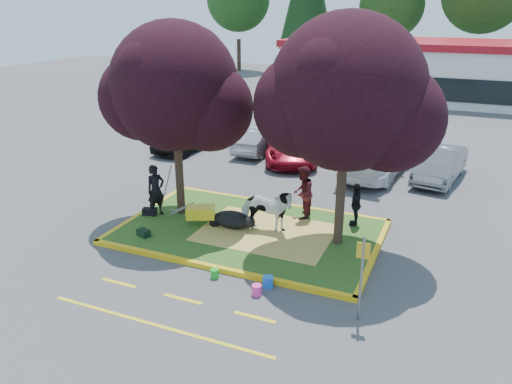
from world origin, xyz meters
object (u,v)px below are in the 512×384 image
at_px(wheelbarrow, 201,212).
at_px(sign_post, 362,271).
at_px(car_silver, 259,139).
at_px(handler, 156,190).
at_px(calf, 232,220).
at_px(bucket_pink, 257,290).
at_px(car_black, 188,134).
at_px(cow, 266,210).
at_px(bucket_green, 215,273).
at_px(bucket_blue, 268,282).

relative_size(wheelbarrow, sign_post, 0.76).
bearing_deg(car_silver, handler, 88.93).
height_order(calf, bucket_pink, calf).
bearing_deg(handler, bucket_pink, -94.46).
bearing_deg(sign_post, calf, 146.59).
relative_size(wheelbarrow, car_black, 0.36).
xyz_separation_m(handler, car_silver, (-0.01, 9.18, -0.38)).
relative_size(handler, sign_post, 0.82).
xyz_separation_m(cow, bucket_pink, (1.09, -3.33, -0.76)).
bearing_deg(car_black, bucket_green, -52.44).
bearing_deg(bucket_pink, bucket_blue, 74.86).
xyz_separation_m(cow, calf, (-1.14, -0.11, -0.47)).
bearing_deg(handler, calf, -61.44).
bearing_deg(car_black, cow, -42.49).
height_order(bucket_pink, car_silver, car_silver).
distance_m(handler, car_silver, 9.18).
bearing_deg(bucket_blue, car_black, 128.91).
relative_size(bucket_blue, car_silver, 0.08).
relative_size(calf, bucket_green, 5.05).
distance_m(handler, bucket_blue, 5.95).
xyz_separation_m(calf, car_silver, (-2.89, 9.10, 0.24)).
distance_m(wheelbarrow, bucket_blue, 4.27).
bearing_deg(bucket_blue, bucket_green, -175.30).
distance_m(wheelbarrow, bucket_green, 3.29).
relative_size(sign_post, bucket_blue, 7.13).
bearing_deg(bucket_green, car_silver, 107.24).
height_order(handler, car_silver, handler).
height_order(calf, car_silver, car_silver).
bearing_deg(bucket_green, sign_post, -5.52).
bearing_deg(car_silver, wheelbarrow, 99.99).
distance_m(handler, wheelbarrow, 1.89).
bearing_deg(bucket_blue, cow, 113.00).
bearing_deg(car_silver, car_black, 14.18).
distance_m(sign_post, car_silver, 14.62).
xyz_separation_m(handler, bucket_green, (3.71, -2.80, -0.92)).
distance_m(cow, handler, 4.03).
bearing_deg(car_silver, calf, 106.47).
height_order(wheelbarrow, sign_post, sign_post).
height_order(handler, bucket_blue, handler).
bearing_deg(handler, car_silver, 27.23).
relative_size(calf, sign_post, 0.59).
bearing_deg(bucket_pink, car_black, 127.33).
bearing_deg(calf, bucket_pink, -61.93).
xyz_separation_m(bucket_pink, car_silver, (-5.12, 12.32, 0.53)).
relative_size(bucket_green, bucket_pink, 0.90).
xyz_separation_m(sign_post, car_silver, (-7.76, 12.37, -0.66)).
relative_size(bucket_pink, car_black, 0.06).
bearing_deg(handler, cow, -60.21).
bearing_deg(sign_post, wheelbarrow, 153.19).
relative_size(cow, bucket_pink, 6.27).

